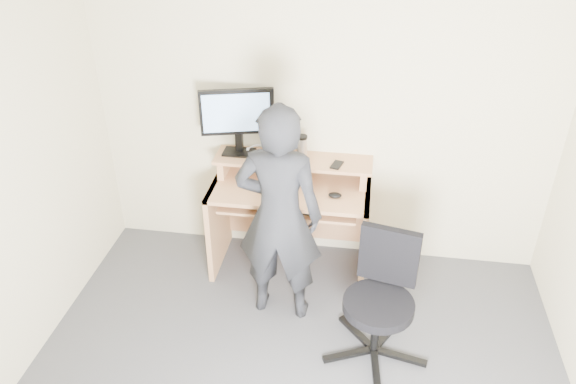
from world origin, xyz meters
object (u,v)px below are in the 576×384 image
(office_chair, at_px, (382,293))
(person, at_px, (279,216))
(desk, at_px, (292,204))
(monitor, at_px, (237,116))

(office_chair, relative_size, person, 0.54)
(desk, bearing_deg, monitor, 167.74)
(monitor, distance_m, office_chair, 1.66)
(desk, height_order, person, person)
(monitor, distance_m, person, 0.89)
(monitor, xyz_separation_m, office_chair, (1.14, -0.95, -0.75))
(monitor, bearing_deg, person, -72.72)
(desk, relative_size, person, 0.74)
(office_chair, bearing_deg, monitor, 152.45)
(desk, distance_m, office_chair, 1.12)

